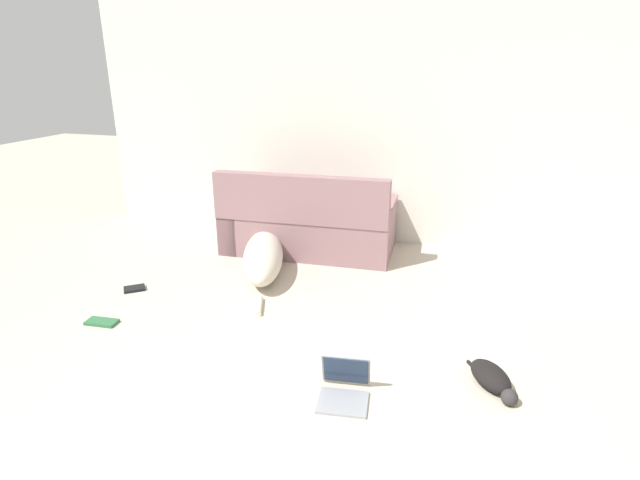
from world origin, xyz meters
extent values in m
cube|color=silver|center=(0.00, 3.82, 1.38)|extent=(6.87, 0.06, 2.75)
cube|color=gray|center=(-0.81, 3.30, 0.20)|extent=(1.76, 0.90, 0.41)
cube|color=gray|center=(-0.80, 2.94, 0.64)|extent=(1.74, 0.20, 0.47)
cube|color=gray|center=(-0.04, 3.33, 0.27)|extent=(0.23, 0.85, 0.55)
cube|color=gray|center=(-1.58, 3.27, 0.27)|extent=(0.23, 0.85, 0.55)
ellipsoid|color=beige|center=(-1.04, 2.58, 0.16)|extent=(0.74, 1.23, 0.33)
sphere|color=brown|center=(-1.27, 3.21, 0.16)|extent=(0.40, 0.40, 0.31)
cylinder|color=beige|center=(-0.80, 1.89, 0.02)|extent=(0.14, 0.29, 0.04)
ellipsoid|color=black|center=(0.96, 1.34, 0.07)|extent=(0.33, 0.38, 0.13)
sphere|color=#2D2B2B|center=(1.07, 1.17, 0.05)|extent=(0.14, 0.14, 0.10)
cylinder|color=black|center=(0.85, 1.52, 0.01)|extent=(0.06, 0.08, 0.02)
cube|color=gray|center=(0.13, 0.91, 0.01)|extent=(0.32, 0.27, 0.02)
cube|color=gray|center=(0.11, 1.06, 0.13)|extent=(0.30, 0.12, 0.23)
cube|color=#23334C|center=(0.12, 1.06, 0.13)|extent=(0.28, 0.10, 0.20)
cube|color=#2D663D|center=(-1.86, 1.32, 0.01)|extent=(0.25, 0.13, 0.02)
cube|color=black|center=(-1.99, 1.90, 0.01)|extent=(0.21, 0.20, 0.02)
camera|label=1|loc=(0.68, -1.45, 1.89)|focal=28.00mm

